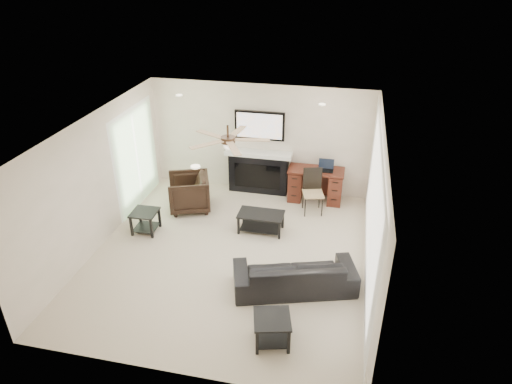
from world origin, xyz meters
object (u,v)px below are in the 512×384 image
coffee_table (261,222)px  desk (315,185)px  fireplace_unit (258,154)px  sofa (295,274)px  armchair (189,193)px

coffee_table → desk: (0.93, 1.51, 0.18)m
fireplace_unit → sofa: bearing=-68.2°
armchair → fireplace_unit: bearing=109.8°
fireplace_unit → desk: fireplace_unit is taller
fireplace_unit → desk: bearing=-6.3°
sofa → fireplace_unit: bearing=-85.2°
armchair → sofa: bearing=29.8°
fireplace_unit → armchair: bearing=-139.5°
armchair → coffee_table: armchair is taller
sofa → desk: 3.11m
desk → coffee_table: bearing=-121.6°
sofa → desk: size_ratio=1.65×
sofa → armchair: armchair is taller
coffee_table → desk: 1.78m
coffee_table → fireplace_unit: 1.86m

